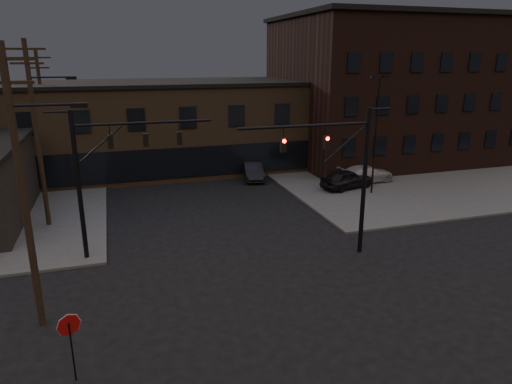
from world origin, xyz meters
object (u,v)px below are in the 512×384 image
Objects in this scene: parked_car_lot_a at (347,179)px; stop_sign at (70,332)px; parked_car_lot_b at (366,174)px; traffic_signal_near at (346,167)px; car_crossing at (253,171)px; traffic_signal_far at (103,167)px.

stop_sign is at bearing 118.21° from parked_car_lot_a.
stop_sign is 0.50× the size of parked_car_lot_b.
traffic_signal_near is 1.74× the size of car_crossing.
traffic_signal_near is at bearing 25.90° from stop_sign.
traffic_signal_far is 1.75× the size of parked_car_lot_a.
parked_car_lot_a reaches higher than car_crossing.
parked_car_lot_a is at bearing 60.42° from traffic_signal_near.
traffic_signal_near is 1.00× the size of traffic_signal_far.
traffic_signal_far is at bearing -121.78° from car_crossing.
traffic_signal_near reaches higher than parked_car_lot_b.
traffic_signal_far is 3.23× the size of stop_sign.
car_crossing is (-8.76, 4.43, -0.11)m from parked_car_lot_b.
traffic_signal_near is 12.57m from traffic_signal_far.
parked_car_lot_b is (2.50, 1.21, -0.06)m from parked_car_lot_a.
parked_car_lot_b is at bearing 40.45° from stop_sign.
car_crossing is (13.50, 23.40, -1.09)m from stop_sign.
traffic_signal_near is 1.61× the size of parked_car_lot_b.
car_crossing is at bearing 57.87° from parked_car_lot_b.
traffic_signal_far reaches higher than parked_car_lot_a.
stop_sign is (-1.28, -9.99, -3.17)m from traffic_signal_far.
car_crossing is at bearing 34.22° from parked_car_lot_a.
traffic_signal_near is at bearing 139.23° from parked_car_lot_b.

